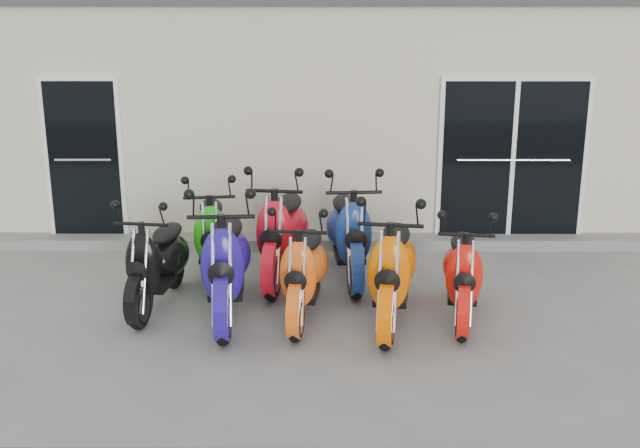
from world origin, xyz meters
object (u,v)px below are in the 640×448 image
Objects in this scene: scooter_back_blue at (349,220)px; scooter_back_green at (211,222)px; scooter_front_red at (463,260)px; scooter_front_blue at (225,248)px; scooter_front_black at (156,249)px; scooter_front_orange_b at (393,255)px; scooter_front_orange_a at (304,258)px; scooter_back_red at (282,219)px.

scooter_back_green is at bearing 173.03° from scooter_back_blue.
scooter_front_blue is at bearing -172.59° from scooter_front_red.
scooter_back_blue is at bearing 142.46° from scooter_front_red.
scooter_front_black is 3.34m from scooter_front_red.
scooter_front_black is 0.90× the size of scooter_back_blue.
scooter_front_blue is at bearing -175.85° from scooter_front_orange_b.
scooter_front_orange_b is 1.01× the size of scooter_back_blue.
scooter_back_blue is at bearing 116.36° from scooter_front_orange_b.
scooter_front_orange_a reaches higher than scooter_front_red.
scooter_back_green is at bearing 71.82° from scooter_front_black.
scooter_back_red is at bearing 157.23° from scooter_front_red.
scooter_front_blue reaches higher than scooter_front_red.
scooter_front_orange_a is 1.31m from scooter_back_blue.
scooter_front_blue is 1.04× the size of scooter_front_orange_b.
scooter_front_red is 1.70m from scooter_back_blue.
scooter_back_red is (0.87, -0.09, 0.07)m from scooter_back_green.
scooter_front_red is at bearing 5.77° from scooter_front_orange_a.
scooter_back_red is at bearing -12.84° from scooter_back_green.
scooter_front_orange_a is 0.90× the size of scooter_front_orange_b.
scooter_front_orange_a is at bearing -68.89° from scooter_back_red.
scooter_back_blue reaches higher than scooter_front_black.
scooter_back_blue is (-1.18, 1.22, 0.09)m from scooter_front_red.
scooter_front_red is at bearing -4.11° from scooter_front_blue.
scooter_front_black is at bearing 179.71° from scooter_front_orange_b.
scooter_front_orange_b is (1.77, -0.15, -0.03)m from scooter_front_blue.
scooter_back_green is 0.93× the size of scooter_back_blue.
scooter_back_red reaches higher than scooter_front_red.
scooter_back_green is at bearing -178.30° from scooter_back_red.
scooter_front_orange_b is 1.09× the size of scooter_back_green.
scooter_front_orange_b is 2.51m from scooter_back_green.
scooter_back_red reaches higher than scooter_front_orange_a.
scooter_front_orange_a is at bearing -178.55° from scooter_front_orange_b.
scooter_back_green reaches higher than scooter_front_red.
scooter_back_green is 0.88m from scooter_back_red.
scooter_front_orange_a is 0.94m from scooter_front_orange_b.
scooter_back_blue is at bearing 72.96° from scooter_front_orange_a.
scooter_front_blue reaches higher than scooter_back_red.
scooter_front_blue is at bearing -175.43° from scooter_front_orange_a.
scooter_front_black reaches higher than scooter_front_red.
scooter_back_green is (-0.32, 1.24, -0.09)m from scooter_front_blue.
scooter_back_red reaches higher than scooter_back_blue.
scooter_back_blue reaches higher than scooter_back_green.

